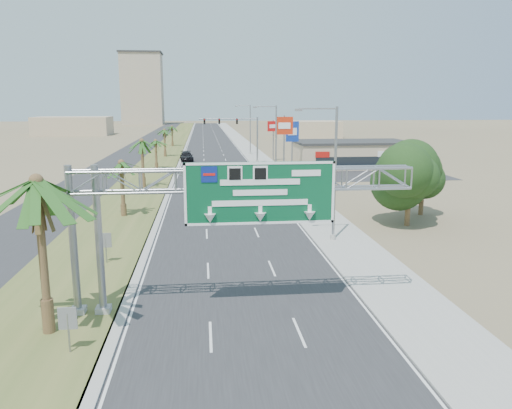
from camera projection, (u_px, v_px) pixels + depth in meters
The scene contains 30 objects.
road at pixel (212, 146), 122.79m from camera, with size 12.00×300.00×0.02m, color #28282B.
sidewalk_right at pixel (246, 146), 123.66m from camera, with size 4.00×300.00×0.10m, color #9E9B93.
median_grass at pixel (171, 146), 121.74m from camera, with size 7.00×300.00×0.12m, color #4D5C28.
opposing_road at pixel (141, 147), 121.02m from camera, with size 8.00×300.00×0.02m, color #28282B.
sign_gantry at pixel (227, 191), 23.94m from camera, with size 16.75×1.24×7.50m.
palm_near at pixel (36, 182), 21.04m from camera, with size 5.70×5.70×8.35m.
palm_row_b at pixel (121, 164), 44.81m from camera, with size 3.99×3.99×5.95m.
palm_row_c at pixel (142, 142), 60.25m from camera, with size 3.99×3.99×6.75m.
palm_row_d at pixel (156, 141), 78.04m from camera, with size 3.99×3.99×5.45m.
palm_row_e at pixel (164, 131), 96.43m from camera, with size 3.99×3.99×6.15m.
palm_row_f at pixel (172, 127), 120.87m from camera, with size 3.99×3.99×5.75m.
streetlight_near at pixel (332, 179), 36.85m from camera, with size 3.27×0.44×10.00m.
streetlight_mid at pixel (274, 146), 66.09m from camera, with size 3.27×0.44×10.00m.
streetlight_far at pixel (249, 131), 101.18m from camera, with size 3.27×0.44×10.00m.
signal_mast at pixel (246, 136), 85.30m from camera, with size 10.28×0.71×8.00m.
store_building at pixel (351, 155), 81.79m from camera, with size 18.00×10.00×4.00m, color tan.
oak_near at pixel (410, 173), 41.58m from camera, with size 4.50×4.50×6.80m.
oak_far at pixel (423, 174), 45.93m from camera, with size 3.50×3.50×5.60m.
median_signback_a at pixel (68, 322), 20.32m from camera, with size 0.75×0.08×2.08m.
median_signback_b at pixel (106, 243), 31.95m from camera, with size 0.75×0.08×2.08m.
tower_distant at pixel (142, 89), 252.46m from camera, with size 20.00×16.00×35.00m, color tan.
building_distant_left at pixel (73, 126), 166.25m from camera, with size 24.00×14.00×6.00m, color tan.
building_distant_right at pixel (306, 129), 154.66m from camera, with size 20.00×12.00×5.00m, color tan.
car_left_lane at pixel (201, 205), 47.62m from camera, with size 1.64×4.08×1.39m, color black.
car_mid_lane at pixel (230, 175), 68.24m from camera, with size 1.46×4.19×1.38m, color maroon.
car_right_lane at pixel (238, 170), 73.42m from camera, with size 2.18×4.72×1.31m, color gray.
car_far at pixel (187, 157), 90.52m from camera, with size 2.26×5.56×1.61m, color black.
pole_sign_red_near at pixel (284, 129), 68.46m from camera, with size 2.41×0.41×8.66m.
pole_sign_blue at pixel (292, 134), 74.40m from camera, with size 2.02×0.73×7.85m.
pole_sign_red_far at pixel (273, 129), 89.30m from camera, with size 2.19×0.96×7.37m.
Camera 1 is at (-2.17, -13.68, 10.17)m, focal length 35.00 mm.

